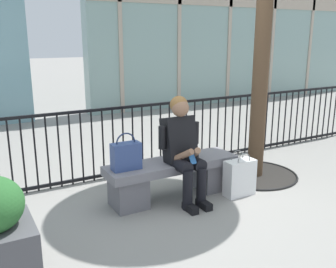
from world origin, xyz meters
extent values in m
plane|color=gray|center=(0.00, 0.00, 0.00)|extent=(60.00, 60.00, 0.00)
cube|color=slate|center=(0.00, 0.00, 0.40)|extent=(1.60, 0.44, 0.10)
cube|color=slate|center=(-0.56, 0.00, 0.17)|extent=(0.36, 0.37, 0.35)
cube|color=slate|center=(0.56, 0.00, 0.17)|extent=(0.36, 0.37, 0.35)
cylinder|color=black|center=(-0.02, -0.18, 0.47)|extent=(0.15, 0.40, 0.15)
cylinder|color=black|center=(-0.02, -0.38, 0.23)|extent=(0.11, 0.11, 0.45)
cube|color=black|center=(-0.02, -0.44, 0.04)|extent=(0.09, 0.22, 0.08)
cylinder|color=black|center=(0.16, -0.18, 0.47)|extent=(0.15, 0.40, 0.15)
cylinder|color=black|center=(0.16, -0.38, 0.23)|extent=(0.11, 0.11, 0.45)
cube|color=black|center=(0.16, -0.44, 0.04)|extent=(0.09, 0.22, 0.08)
cube|color=black|center=(0.07, -0.04, 0.71)|extent=(0.36, 0.30, 0.55)
cylinder|color=black|center=(-0.15, -0.04, 0.76)|extent=(0.08, 0.08, 0.26)
cylinder|color=#8E664C|center=(-0.01, -0.26, 0.59)|extent=(0.16, 0.28, 0.20)
cylinder|color=black|center=(0.29, -0.04, 0.76)|extent=(0.08, 0.08, 0.26)
cylinder|color=#8E664C|center=(0.15, -0.26, 0.59)|extent=(0.16, 0.28, 0.20)
cube|color=#2D6BB7|center=(0.07, -0.32, 0.57)|extent=(0.07, 0.10, 0.13)
sphere|color=#8E664C|center=(0.07, -0.06, 1.08)|extent=(0.20, 0.20, 0.20)
sphere|color=olive|center=(0.07, -0.03, 1.11)|extent=(0.20, 0.20, 0.20)
cube|color=#33477F|center=(-0.58, -0.01, 0.60)|extent=(0.32, 0.15, 0.30)
torus|color=#1E2A4C|center=(-0.58, -0.01, 0.75)|extent=(0.22, 0.02, 0.22)
cube|color=white|center=(0.73, -0.35, 0.22)|extent=(0.38, 0.17, 0.44)
torus|color=slate|center=(0.73, -0.41, 0.46)|extent=(0.18, 0.01, 0.18)
torus|color=slate|center=(0.73, -0.29, 0.46)|extent=(0.18, 0.01, 0.18)
cylinder|color=black|center=(-1.64, 0.96, 0.48)|extent=(0.02, 0.02, 0.96)
cylinder|color=black|center=(-1.50, 0.96, 0.48)|extent=(0.02, 0.02, 0.96)
cylinder|color=black|center=(-1.36, 0.96, 0.48)|extent=(0.02, 0.02, 0.96)
cylinder|color=black|center=(-1.21, 0.96, 0.48)|extent=(0.02, 0.02, 0.96)
cylinder|color=black|center=(-1.07, 0.96, 0.48)|extent=(0.02, 0.02, 0.96)
cylinder|color=black|center=(-0.93, 0.96, 0.48)|extent=(0.02, 0.02, 0.96)
cylinder|color=black|center=(-0.78, 0.96, 0.48)|extent=(0.02, 0.02, 0.96)
cylinder|color=black|center=(-0.64, 0.96, 0.48)|extent=(0.02, 0.02, 0.96)
cylinder|color=black|center=(-0.50, 0.96, 0.48)|extent=(0.02, 0.02, 0.96)
cylinder|color=black|center=(-0.36, 0.96, 0.48)|extent=(0.02, 0.02, 0.96)
cylinder|color=black|center=(-0.21, 0.96, 0.48)|extent=(0.02, 0.02, 0.96)
cylinder|color=black|center=(-0.07, 0.96, 0.48)|extent=(0.02, 0.02, 0.96)
cylinder|color=black|center=(0.07, 0.96, 0.48)|extent=(0.02, 0.02, 0.96)
cylinder|color=black|center=(0.21, 0.96, 0.48)|extent=(0.02, 0.02, 0.96)
cylinder|color=black|center=(0.36, 0.96, 0.48)|extent=(0.02, 0.02, 0.96)
cylinder|color=black|center=(0.50, 0.96, 0.48)|extent=(0.02, 0.02, 0.96)
cylinder|color=black|center=(0.64, 0.96, 0.48)|extent=(0.02, 0.02, 0.96)
cylinder|color=black|center=(0.78, 0.96, 0.48)|extent=(0.02, 0.02, 0.96)
cylinder|color=black|center=(0.93, 0.96, 0.48)|extent=(0.02, 0.02, 0.96)
cylinder|color=black|center=(1.07, 0.96, 0.48)|extent=(0.02, 0.02, 0.96)
cylinder|color=black|center=(1.21, 0.96, 0.48)|extent=(0.02, 0.02, 0.96)
cylinder|color=black|center=(1.36, 0.96, 0.48)|extent=(0.02, 0.02, 0.96)
cylinder|color=black|center=(1.50, 0.96, 0.48)|extent=(0.02, 0.02, 0.96)
cylinder|color=black|center=(1.64, 0.96, 0.48)|extent=(0.02, 0.02, 0.96)
cylinder|color=black|center=(1.78, 0.96, 0.48)|extent=(0.02, 0.02, 0.96)
cylinder|color=black|center=(1.93, 0.96, 0.48)|extent=(0.02, 0.02, 0.96)
cylinder|color=black|center=(2.07, 0.96, 0.48)|extent=(0.02, 0.02, 0.96)
cylinder|color=black|center=(2.21, 0.96, 0.48)|extent=(0.02, 0.02, 0.96)
cylinder|color=black|center=(2.35, 0.96, 0.48)|extent=(0.02, 0.02, 0.96)
cylinder|color=black|center=(2.50, 0.96, 0.48)|extent=(0.02, 0.02, 0.96)
cylinder|color=black|center=(2.64, 0.96, 0.48)|extent=(0.02, 0.02, 0.96)
cylinder|color=black|center=(2.78, 0.96, 0.48)|extent=(0.02, 0.02, 0.96)
cylinder|color=black|center=(2.92, 0.96, 0.48)|extent=(0.02, 0.02, 0.96)
cylinder|color=black|center=(3.07, 0.96, 0.48)|extent=(0.02, 0.02, 0.96)
cylinder|color=black|center=(3.21, 0.96, 0.48)|extent=(0.02, 0.02, 0.96)
cylinder|color=black|center=(3.35, 0.96, 0.48)|extent=(0.02, 0.02, 0.96)
cylinder|color=black|center=(3.50, 0.96, 0.48)|extent=(0.02, 0.02, 0.96)
cylinder|color=black|center=(3.64, 0.96, 0.48)|extent=(0.02, 0.02, 0.96)
cylinder|color=black|center=(3.78, 0.96, 0.48)|extent=(0.02, 0.02, 0.96)
cylinder|color=black|center=(3.92, 0.96, 0.48)|extent=(0.02, 0.02, 0.96)
cylinder|color=black|center=(4.07, 0.96, 0.48)|extent=(0.02, 0.02, 0.96)
cube|color=black|center=(0.00, 0.96, 0.05)|extent=(8.42, 0.04, 0.04)
cube|color=black|center=(0.00, 0.96, 0.94)|extent=(8.42, 0.04, 0.04)
cylinder|color=black|center=(1.35, 0.08, 0.01)|extent=(1.12, 1.12, 0.01)
torus|color=black|center=(1.35, 0.08, 0.01)|extent=(1.15, 1.15, 0.03)
cylinder|color=#4C3826|center=(1.35, 0.08, 1.70)|extent=(0.21, 0.21, 3.40)
cube|color=#AD9E8C|center=(5.51, 5.03, 2.80)|extent=(9.72, 0.04, 0.36)
camera|label=1|loc=(-2.09, -3.66, 1.87)|focal=40.76mm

